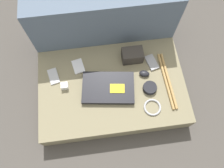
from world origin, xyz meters
name	(u,v)px	position (x,y,z in m)	size (l,w,h in m)	color
ground_plane	(112,92)	(0.00, 0.00, 0.00)	(8.00, 8.00, 0.00)	#4C4742
couch_seat	(112,89)	(0.00, 0.00, 0.07)	(0.94, 0.61, 0.13)	#847A5B
couch_backrest	(104,23)	(0.00, 0.40, 0.24)	(0.94, 0.20, 0.49)	slate
laptop	(108,88)	(-0.03, -0.02, 0.15)	(0.35, 0.25, 0.03)	black
computer_mouse	(144,74)	(0.22, 0.05, 0.15)	(0.08, 0.06, 0.03)	black
speaker_puck	(150,88)	(0.23, -0.05, 0.15)	(0.09, 0.09, 0.03)	black
phone_silver	(152,62)	(0.28, 0.12, 0.14)	(0.08, 0.12, 0.01)	#99999E
phone_black	(78,66)	(-0.20, 0.16, 0.14)	(0.09, 0.11, 0.01)	silver
phone_small	(54,76)	(-0.37, 0.11, 0.14)	(0.08, 0.12, 0.01)	#B7B7BC
camera_pouch	(132,55)	(0.16, 0.17, 0.18)	(0.14, 0.09, 0.09)	#38332D
charger_brick	(65,86)	(-0.30, 0.03, 0.15)	(0.04, 0.04, 0.04)	silver
cable_coil	(152,107)	(0.23, -0.18, 0.14)	(0.11, 0.11, 0.01)	#B2B2B7
drumstick_pair	(167,80)	(0.35, -0.02, 0.14)	(0.05, 0.39, 0.02)	tan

